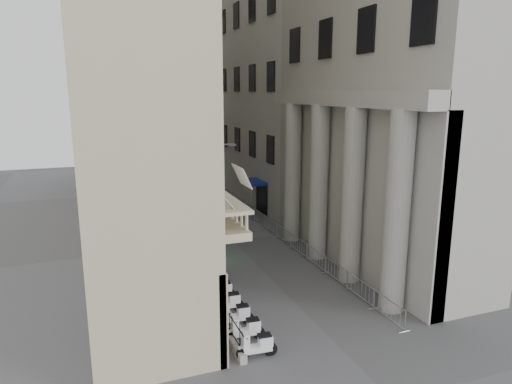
{
  "coord_description": "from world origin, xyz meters",
  "views": [
    {
      "loc": [
        -9.57,
        -11.57,
        10.76
      ],
      "look_at": [
        0.35,
        15.12,
        4.5
      ],
      "focal_mm": 32.0,
      "sensor_mm": 36.0,
      "label": 1
    }
  ],
  "objects_px": {
    "pedestrian_a": "(216,213)",
    "scooter_0": "(257,357)",
    "street_lamp": "(207,190)",
    "pedestrian_b": "(197,185)",
    "info_kiosk": "(215,250)",
    "security_tent": "(159,178)"
  },
  "relations": [
    {
      "from": "pedestrian_b",
      "to": "pedestrian_a",
      "type": "bearing_deg",
      "value": 126.56
    },
    {
      "from": "pedestrian_a",
      "to": "pedestrian_b",
      "type": "height_order",
      "value": "pedestrian_b"
    },
    {
      "from": "security_tent",
      "to": "street_lamp",
      "type": "height_order",
      "value": "street_lamp"
    },
    {
      "from": "info_kiosk",
      "to": "pedestrian_b",
      "type": "xyz_separation_m",
      "value": [
        3.74,
        20.88,
        -0.05
      ]
    },
    {
      "from": "scooter_0",
      "to": "security_tent",
      "type": "distance_m",
      "value": 25.86
    },
    {
      "from": "pedestrian_a",
      "to": "security_tent",
      "type": "bearing_deg",
      "value": -67.65
    },
    {
      "from": "security_tent",
      "to": "street_lamp",
      "type": "distance_m",
      "value": 12.57
    },
    {
      "from": "info_kiosk",
      "to": "pedestrian_a",
      "type": "distance_m",
      "value": 9.34
    },
    {
      "from": "street_lamp",
      "to": "pedestrian_a",
      "type": "bearing_deg",
      "value": 66.21
    },
    {
      "from": "security_tent",
      "to": "street_lamp",
      "type": "bearing_deg",
      "value": -83.74
    },
    {
      "from": "scooter_0",
      "to": "street_lamp",
      "type": "distance_m",
      "value": 14.01
    },
    {
      "from": "pedestrian_a",
      "to": "pedestrian_b",
      "type": "xyz_separation_m",
      "value": [
        1.16,
        11.91,
        0.01
      ]
    },
    {
      "from": "pedestrian_a",
      "to": "scooter_0",
      "type": "bearing_deg",
      "value": 70.16
    },
    {
      "from": "scooter_0",
      "to": "info_kiosk",
      "type": "height_order",
      "value": "info_kiosk"
    },
    {
      "from": "pedestrian_a",
      "to": "street_lamp",
      "type": "bearing_deg",
      "value": 60.87
    },
    {
      "from": "street_lamp",
      "to": "info_kiosk",
      "type": "xyz_separation_m",
      "value": [
        -0.26,
        -2.56,
        -3.37
      ]
    },
    {
      "from": "security_tent",
      "to": "scooter_0",
      "type": "bearing_deg",
      "value": -90.01
    },
    {
      "from": "scooter_0",
      "to": "street_lamp",
      "type": "height_order",
      "value": "street_lamp"
    },
    {
      "from": "street_lamp",
      "to": "pedestrian_b",
      "type": "bearing_deg",
      "value": 75.38
    },
    {
      "from": "street_lamp",
      "to": "info_kiosk",
      "type": "height_order",
      "value": "street_lamp"
    },
    {
      "from": "security_tent",
      "to": "info_kiosk",
      "type": "height_order",
      "value": "security_tent"
    },
    {
      "from": "scooter_0",
      "to": "security_tent",
      "type": "height_order",
      "value": "security_tent"
    }
  ]
}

